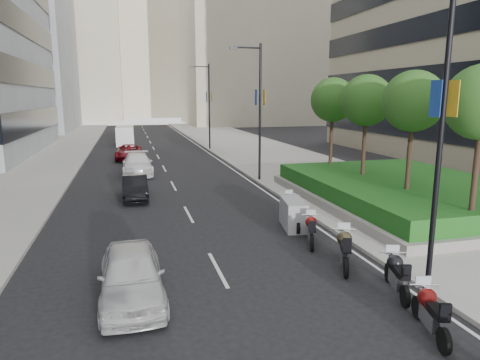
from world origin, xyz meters
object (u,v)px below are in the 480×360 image
object	(u,v)px
motorcycle_1	(430,312)
car_c	(138,164)
motorcycle_6	(289,204)
delivery_van	(125,136)
car_d	(129,152)
lamp_post_1	(258,106)
lamp_post_2	(208,102)
motorcycle_3	(345,249)
car_a	(131,275)
lamp_post_0	(438,118)
motorcycle_4	(311,230)
car_b	(135,188)
motorcycle_5	(293,214)
motorcycle_2	(397,274)

from	to	relation	value
motorcycle_1	car_c	world-z (taller)	car_c
motorcycle_6	delivery_van	size ratio (longest dim) A/B	0.36
motorcycle_6	motorcycle_1	bearing A→B (deg)	-163.49
delivery_van	car_d	bearing A→B (deg)	-87.77
lamp_post_1	motorcycle_1	distance (m)	19.73
lamp_post_2	delivery_van	world-z (taller)	lamp_post_2
lamp_post_2	car_c	bearing A→B (deg)	-120.55
motorcycle_3	car_d	bearing A→B (deg)	37.76
car_c	delivery_van	bearing A→B (deg)	92.65
delivery_van	car_a	bearing A→B (deg)	-88.99
motorcycle_1	motorcycle_6	xyz separation A→B (m)	(0.57, 10.83, -0.05)
lamp_post_0	motorcycle_4	bearing A→B (deg)	109.63
car_b	car_c	xyz separation A→B (m)	(0.33, 7.91, 0.11)
motorcycle_4	car_d	xyz separation A→B (m)	(-6.71, 25.43, 0.11)
car_d	motorcycle_5	bearing A→B (deg)	-70.13
delivery_van	motorcycle_2	bearing A→B (deg)	-79.00
motorcycle_4	car_b	distance (m)	11.44
lamp_post_2	lamp_post_0	bearing A→B (deg)	-90.00
motorcycle_2	car_a	size ratio (longest dim) A/B	0.49
motorcycle_3	motorcycle_1	bearing A→B (deg)	-156.49
motorcycle_2	lamp_post_1	bearing A→B (deg)	14.93
motorcycle_2	car_a	xyz separation A→B (m)	(-7.46, 1.55, 0.16)
lamp_post_0	lamp_post_1	bearing A→B (deg)	90.00
car_a	car_d	xyz separation A→B (m)	(0.09, 28.45, -0.07)
motorcycle_2	car_d	distance (m)	30.89
motorcycle_4	car_d	bearing A→B (deg)	35.85
motorcycle_1	motorcycle_6	bearing A→B (deg)	13.20
motorcycle_4	car_c	size ratio (longest dim) A/B	0.39
motorcycle_3	car_d	distance (m)	28.64
lamp_post_1	motorcycle_4	bearing A→B (deg)	-97.37
motorcycle_3	motorcycle_4	world-z (taller)	motorcycle_3
motorcycle_1	motorcycle_6	size ratio (longest dim) A/B	1.11
lamp_post_0	car_c	size ratio (longest dim) A/B	1.73
car_a	car_b	bearing A→B (deg)	87.49
motorcycle_4	motorcycle_6	world-z (taller)	motorcycle_4
motorcycle_1	motorcycle_5	bearing A→B (deg)	16.53
motorcycle_3	car_c	bearing A→B (deg)	41.56
motorcycle_2	delivery_van	world-z (taller)	delivery_van
car_c	delivery_van	xyz separation A→B (m)	(-0.91, 20.30, 0.26)
motorcycle_3	car_b	world-z (taller)	car_b
motorcycle_3	lamp_post_1	bearing A→B (deg)	18.27
lamp_post_1	motorcycle_2	size ratio (longest dim) A/B	4.24
motorcycle_3	lamp_post_0	bearing A→B (deg)	-121.81
motorcycle_4	lamp_post_2	bearing A→B (deg)	18.03
motorcycle_4	car_d	distance (m)	26.30
motorcycle_1	car_d	distance (m)	32.83
motorcycle_3	car_c	world-z (taller)	car_c
motorcycle_5	motorcycle_6	world-z (taller)	motorcycle_5
motorcycle_3	delivery_van	world-z (taller)	delivery_van
lamp_post_1	car_c	bearing A→B (deg)	147.79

